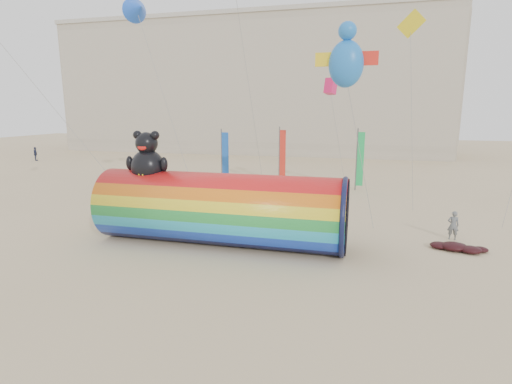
% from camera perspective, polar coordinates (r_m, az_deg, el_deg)
% --- Properties ---
extents(ground, '(160.00, 160.00, 0.00)m').
position_cam_1_polar(ground, '(20.62, -2.42, -7.30)').
color(ground, '#CCB58C').
rests_on(ground, ground).
extents(hotel_building, '(60.40, 15.40, 20.60)m').
position_cam_1_polar(hotel_building, '(67.07, -0.70, 14.76)').
color(hotel_building, '#B7AD99').
rests_on(hotel_building, ground).
extents(windsock_assembly, '(12.46, 3.80, 5.75)m').
position_cam_1_polar(windsock_assembly, '(20.12, -5.17, -2.15)').
color(windsock_assembly, red).
rests_on(windsock_assembly, ground).
extents(kite_handler, '(0.58, 0.40, 1.54)m').
position_cam_1_polar(kite_handler, '(23.34, 26.34, -4.29)').
color(kite_handler, slate).
rests_on(kite_handler, ground).
extents(fabric_bundle, '(2.62, 1.35, 0.41)m').
position_cam_1_polar(fabric_bundle, '(21.81, 26.88, -7.04)').
color(fabric_bundle, '#3C0A0F').
rests_on(fabric_bundle, ground).
extents(festival_banners, '(11.38, 5.10, 5.20)m').
position_cam_1_polar(festival_banners, '(34.45, 4.68, 4.87)').
color(festival_banners, '#59595E').
rests_on(festival_banners, ground).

